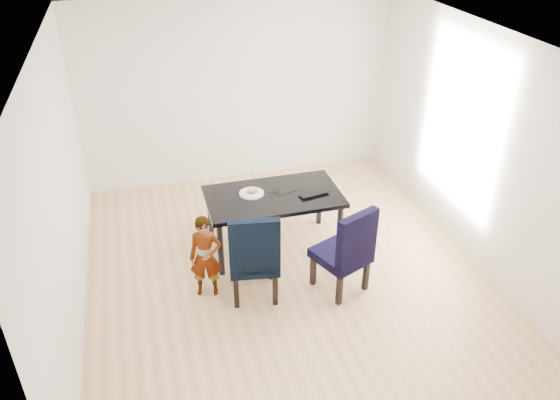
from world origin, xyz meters
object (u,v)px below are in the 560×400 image
object	(u,v)px
chair_right	(341,248)
laptop	(312,191)
dining_table	(274,221)
chair_left	(254,252)
child	(206,257)
plate	(252,193)

from	to	relation	value
chair_right	laptop	world-z (taller)	chair_right
dining_table	laptop	bearing A→B (deg)	-7.67
dining_table	chair_left	world-z (taller)	chair_left
child	plate	size ratio (longest dim) A/B	3.28
dining_table	laptop	world-z (taller)	laptop
chair_left	child	xyz separation A→B (m)	(-0.50, 0.14, -0.06)
dining_table	chair_right	size ratio (longest dim) A/B	1.50
dining_table	plate	distance (m)	0.46
chair_left	plate	xyz separation A→B (m)	(0.18, 0.88, 0.21)
chair_right	child	xyz separation A→B (m)	(-1.44, 0.29, -0.05)
dining_table	chair_right	xyz separation A→B (m)	(0.51, -0.94, 0.16)
chair_right	dining_table	bearing A→B (deg)	95.75
plate	dining_table	bearing A→B (deg)	-19.92
chair_right	laptop	bearing A→B (deg)	70.75
chair_right	laptop	distance (m)	0.91
chair_left	child	bearing A→B (deg)	173.71
dining_table	plate	xyz separation A→B (m)	(-0.25, 0.09, 0.38)
plate	chair_right	bearing A→B (deg)	-53.77
chair_right	plate	size ratio (longest dim) A/B	3.62
chair_left	dining_table	bearing A→B (deg)	70.74
chair_left	child	world-z (taller)	chair_left
child	chair_right	bearing A→B (deg)	0.70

